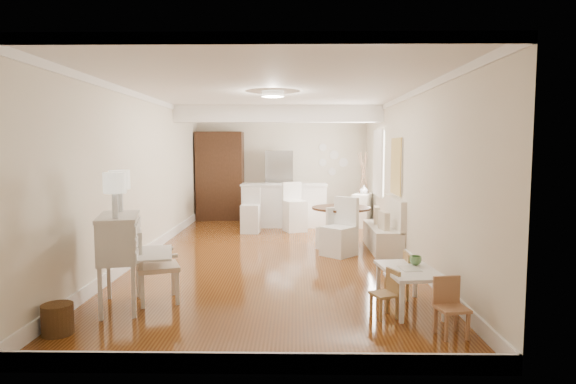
{
  "coord_description": "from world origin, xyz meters",
  "views": [
    {
      "loc": [
        0.36,
        -8.36,
        1.89
      ],
      "look_at": [
        0.23,
        0.3,
        1.09
      ],
      "focal_mm": 30.0,
      "sensor_mm": 36.0,
      "label": 1
    }
  ],
  "objects_px": {
    "kids_chair_b": "(397,275)",
    "kids_chair_c": "(452,307)",
    "sideboard": "(363,210)",
    "secretary_bureau": "(120,262)",
    "slip_chair_far": "(330,228)",
    "wicker_basket": "(58,319)",
    "gustavian_armchair": "(158,265)",
    "bar_stool_right": "(295,207)",
    "fridge": "(293,186)",
    "slip_chair_near": "(339,227)",
    "kids_table": "(409,289)",
    "breakfast_counter": "(284,205)",
    "kids_chair_a": "(384,293)",
    "dining_table": "(341,227)",
    "pantry_cabinet": "(220,176)",
    "bar_stool_left": "(250,210)"
  },
  "relations": [
    {
      "from": "kids_chair_b",
      "to": "kids_chair_c",
      "type": "relative_size",
      "value": 0.99
    },
    {
      "from": "kids_chair_c",
      "to": "sideboard",
      "type": "relative_size",
      "value": 0.72
    },
    {
      "from": "secretary_bureau",
      "to": "slip_chair_far",
      "type": "relative_size",
      "value": 1.37
    },
    {
      "from": "wicker_basket",
      "to": "slip_chair_far",
      "type": "bearing_deg",
      "value": 53.38
    },
    {
      "from": "gustavian_armchair",
      "to": "bar_stool_right",
      "type": "bearing_deg",
      "value": -39.73
    },
    {
      "from": "secretary_bureau",
      "to": "fridge",
      "type": "xyz_separation_m",
      "value": [
        2.0,
        6.99,
        0.34
      ]
    },
    {
      "from": "secretary_bureau",
      "to": "gustavian_armchair",
      "type": "bearing_deg",
      "value": 17.46
    },
    {
      "from": "gustavian_armchair",
      "to": "slip_chair_near",
      "type": "bearing_deg",
      "value": -64.73
    },
    {
      "from": "kids_table",
      "to": "kids_chair_c",
      "type": "relative_size",
      "value": 1.61
    },
    {
      "from": "breakfast_counter",
      "to": "kids_chair_c",
      "type": "bearing_deg",
      "value": -74.83
    },
    {
      "from": "slip_chair_far",
      "to": "bar_stool_right",
      "type": "bearing_deg",
      "value": -101.72
    },
    {
      "from": "kids_table",
      "to": "kids_chair_b",
      "type": "distance_m",
      "value": 0.41
    },
    {
      "from": "bar_stool_right",
      "to": "kids_table",
      "type": "bearing_deg",
      "value": -97.11
    },
    {
      "from": "kids_chair_a",
      "to": "bar_stool_right",
      "type": "bearing_deg",
      "value": 168.95
    },
    {
      "from": "secretary_bureau",
      "to": "breakfast_counter",
      "type": "bearing_deg",
      "value": 58.42
    },
    {
      "from": "kids_chair_c",
      "to": "slip_chair_far",
      "type": "distance_m",
      "value": 4.23
    },
    {
      "from": "gustavian_armchair",
      "to": "dining_table",
      "type": "distance_m",
      "value": 4.24
    },
    {
      "from": "wicker_basket",
      "to": "slip_chair_near",
      "type": "distance_m",
      "value": 4.85
    },
    {
      "from": "kids_chair_b",
      "to": "breakfast_counter",
      "type": "xyz_separation_m",
      "value": [
        -1.54,
        5.54,
        0.22
      ]
    },
    {
      "from": "slip_chair_far",
      "to": "breakfast_counter",
      "type": "xyz_separation_m",
      "value": [
        -0.92,
        2.64,
        0.11
      ]
    },
    {
      "from": "gustavian_armchair",
      "to": "kids_chair_b",
      "type": "height_order",
      "value": "gustavian_armchair"
    },
    {
      "from": "kids_chair_b",
      "to": "pantry_cabinet",
      "type": "xyz_separation_m",
      "value": [
        -3.24,
        6.62,
        0.85
      ]
    },
    {
      "from": "pantry_cabinet",
      "to": "kids_chair_b",
      "type": "bearing_deg",
      "value": -63.93
    },
    {
      "from": "bar_stool_right",
      "to": "breakfast_counter",
      "type": "bearing_deg",
      "value": 89.15
    },
    {
      "from": "kids_chair_c",
      "to": "kids_chair_b",
      "type": "bearing_deg",
      "value": 93.41
    },
    {
      "from": "pantry_cabinet",
      "to": "kids_chair_c",
      "type": "bearing_deg",
      "value": -65.74
    },
    {
      "from": "secretary_bureau",
      "to": "sideboard",
      "type": "relative_size",
      "value": 1.35
    },
    {
      "from": "gustavian_armchair",
      "to": "dining_table",
      "type": "height_order",
      "value": "gustavian_armchair"
    },
    {
      "from": "dining_table",
      "to": "breakfast_counter",
      "type": "height_order",
      "value": "breakfast_counter"
    },
    {
      "from": "wicker_basket",
      "to": "kids_chair_b",
      "type": "xyz_separation_m",
      "value": [
        3.69,
        1.22,
        0.14
      ]
    },
    {
      "from": "gustavian_armchair",
      "to": "sideboard",
      "type": "bearing_deg",
      "value": -51.1
    },
    {
      "from": "wicker_basket",
      "to": "dining_table",
      "type": "relative_size",
      "value": 0.28
    },
    {
      "from": "kids_chair_c",
      "to": "bar_stool_right",
      "type": "distance_m",
      "value": 6.28
    },
    {
      "from": "kids_table",
      "to": "slip_chair_far",
      "type": "distance_m",
      "value": 3.38
    },
    {
      "from": "kids_chair_c",
      "to": "slip_chair_far",
      "type": "xyz_separation_m",
      "value": [
        -0.92,
        4.13,
        0.11
      ]
    },
    {
      "from": "bar_stool_left",
      "to": "bar_stool_right",
      "type": "xyz_separation_m",
      "value": [
        0.99,
        0.2,
        0.05
      ]
    },
    {
      "from": "kids_table",
      "to": "pantry_cabinet",
      "type": "distance_m",
      "value": 7.81
    },
    {
      "from": "secretary_bureau",
      "to": "kids_chair_b",
      "type": "height_order",
      "value": "secretary_bureau"
    },
    {
      "from": "bar_stool_right",
      "to": "sideboard",
      "type": "bearing_deg",
      "value": 3.52
    },
    {
      "from": "secretary_bureau",
      "to": "gustavian_armchair",
      "type": "distance_m",
      "value": 0.46
    },
    {
      "from": "kids_table",
      "to": "kids_chair_b",
      "type": "xyz_separation_m",
      "value": [
        -0.06,
        0.4,
        0.06
      ]
    },
    {
      "from": "gustavian_armchair",
      "to": "kids_table",
      "type": "xyz_separation_m",
      "value": [
        3.02,
        -0.24,
        -0.21
      ]
    },
    {
      "from": "slip_chair_near",
      "to": "breakfast_counter",
      "type": "relative_size",
      "value": 0.5
    },
    {
      "from": "gustavian_armchair",
      "to": "bar_stool_left",
      "type": "bearing_deg",
      "value": -29.35
    },
    {
      "from": "fridge",
      "to": "sideboard",
      "type": "distance_m",
      "value": 2.02
    },
    {
      "from": "kids_table",
      "to": "breakfast_counter",
      "type": "bearing_deg",
      "value": 105.08
    },
    {
      "from": "kids_table",
      "to": "dining_table",
      "type": "relative_size",
      "value": 0.86
    },
    {
      "from": "slip_chair_far",
      "to": "sideboard",
      "type": "xyz_separation_m",
      "value": [
        0.98,
        2.71,
        -0.01
      ]
    },
    {
      "from": "slip_chair_near",
      "to": "fridge",
      "type": "distance_m",
      "value": 4.27
    },
    {
      "from": "secretary_bureau",
      "to": "breakfast_counter",
      "type": "distance_m",
      "value": 6.21
    }
  ]
}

